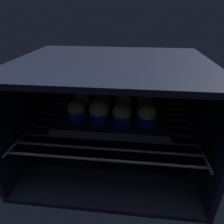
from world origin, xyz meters
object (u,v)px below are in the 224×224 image
Objects in this scene: muffin_row0_col3 at (147,116)px; baking_tray at (112,119)px; muffin_row1_col1 at (103,103)px; muffin_row0_col0 at (76,112)px; muffin_row0_col2 at (122,115)px; muffin_row1_col2 at (123,104)px; muffin_row1_col3 at (145,105)px; muffin_row0_col1 at (99,112)px; muffin_row1_col0 at (82,102)px.

baking_tray is at bearing 160.28° from muffin_row0_col3.
muffin_row1_col1 is at bearing 152.15° from muffin_row0_col3.
muffin_row0_col2 is at bearing -2.00° from muffin_row0_col0.
muffin_row0_col0 is at bearing 178.00° from muffin_row0_col2.
muffin_row1_col3 is (7.72, 0.06, -0.19)cm from muffin_row1_col2.
muffin_row1_col3 is at bearing 0.96° from muffin_row1_col1.
baking_tray is 12.71cm from muffin_row1_col3.
muffin_row0_col1 reaches higher than muffin_row1_col2.
muffin_row0_col3 is (11.63, -4.17, 4.21)cm from baking_tray.
muffin_row1_col2 is at bearing 1.50° from muffin_row1_col1.
muffin_row1_col0 is (-7.32, 7.15, -0.23)cm from muffin_row0_col1.
muffin_row1_col1 is at bearing 133.60° from baking_tray.
muffin_row1_col0 is 14.80cm from muffin_row1_col2.
muffin_row0_col2 is 11.07cm from muffin_row1_col1.
muffin_row1_col0 is (0.34, 7.17, 0.25)cm from muffin_row0_col0.
muffin_row0_col1 is at bearing 0.15° from muffin_row0_col0.
baking_tray is 6.96cm from muffin_row1_col1.
muffin_row1_col2 reaches higher than muffin_row1_col3.
muffin_row1_col1 is (-15.42, 8.15, 0.07)cm from muffin_row0_col3.
muffin_row0_col3 is at bearing -1.40° from muffin_row0_col0.
muffin_row0_col0 is 1.00× the size of muffin_row0_col2.
muffin_row0_col2 is at bearing -47.85° from baking_tray.
baking_tray is 12.54cm from muffin_row1_col0.
muffin_row0_col2 is 0.96× the size of muffin_row1_col0.
muffin_row1_col0 is at bearing -177.66° from muffin_row1_col2.
muffin_row1_col0 reaches higher than baking_tray.
muffin_row0_col0 is at bearing 178.60° from muffin_row0_col3.
muffin_row0_col3 is 1.04× the size of muffin_row1_col1.
muffin_row0_col2 is at bearing -88.74° from muffin_row1_col2.
muffin_row0_col0 is 7.18cm from muffin_row1_col0.
muffin_row1_col3 is at bearing 1.69° from muffin_row1_col0.
muffin_row1_col0 is at bearing -176.84° from muffin_row1_col1.
muffin_row1_col3 is (15.07, 0.25, -0.23)cm from muffin_row1_col1.
muffin_row0_col3 reaches higher than muffin_row1_col2.
muffin_row0_col2 is 0.97× the size of muffin_row1_col1.
muffin_row1_col1 is at bearing 44.24° from muffin_row0_col0.
muffin_row0_col2 is (7.66, -0.56, -0.44)cm from muffin_row0_col1.
muffin_row0_col3 is 8.41cm from muffin_row1_col3.
muffin_row1_col3 is (22.51, 0.66, -0.25)cm from muffin_row1_col0.
muffin_row0_col3 is 1.04× the size of muffin_row1_col0.
muffin_row0_col3 is 11.61cm from muffin_row1_col2.
muffin_row0_col3 is (23.20, -0.57, 0.16)cm from muffin_row0_col0.
baking_tray is 13.06cm from muffin_row0_col3.
muffin_row1_col2 is (7.47, 7.75, -0.29)cm from muffin_row0_col1.
muffin_row0_col2 is at bearing -4.15° from muffin_row0_col1.
muffin_row0_col1 reaches higher than baking_tray.
muffin_row1_col3 is (22.85, 7.83, 0.00)cm from muffin_row0_col0.
muffin_row1_col2 is (14.79, 0.60, -0.06)cm from muffin_row1_col0.
muffin_row1_col0 is 1.01× the size of muffin_row1_col1.
muffin_row0_col0 is 7.67cm from muffin_row0_col1.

